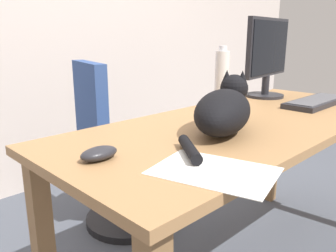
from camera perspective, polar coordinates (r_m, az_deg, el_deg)
The scene contains 8 objects.
desk at distance 1.44m, azimuth 12.77°, elevation -2.75°, with size 1.64×0.67×0.72m.
office_chair at distance 1.90m, azimuth -8.29°, elevation -5.31°, with size 0.49×0.48×0.92m.
monitor at distance 1.94m, azimuth 16.25°, elevation 11.28°, with size 0.48×0.20×0.41m.
keyboard at distance 1.83m, azimuth 23.45°, elevation 3.72°, with size 0.44×0.15×0.03m.
cat at distance 1.21m, azimuth 9.29°, elevation 2.83°, with size 0.56×0.32×0.20m.
computer_mouse at distance 0.95m, azimuth -11.38°, elevation -4.48°, with size 0.11×0.06×0.04m, color #232328.
paper_sheet at distance 0.87m, azimuth 7.67°, elevation -7.40°, with size 0.21×0.30×0.00m, color white.
water_bottle at distance 1.64m, azimuth 8.93°, elevation 7.82°, with size 0.07×0.07×0.28m.
Camera 1 is at (-1.17, -0.73, 1.05)m, focal length 36.72 mm.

